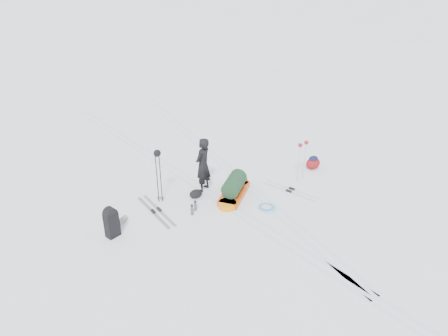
% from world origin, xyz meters
% --- Properties ---
extents(ground, '(200.00, 200.00, 0.00)m').
position_xyz_m(ground, '(0.00, 0.00, 0.00)').
color(ground, white).
rests_on(ground, ground).
extents(snow_hill_backdrop, '(359.50, 192.00, 162.45)m').
position_xyz_m(snow_hill_backdrop, '(62.69, 84.02, -69.02)').
color(snow_hill_backdrop, white).
rests_on(snow_hill_backdrop, ground).
extents(ski_tracks, '(3.38, 17.97, 0.01)m').
position_xyz_m(ski_tracks, '(0.61, 0.88, 0.00)').
color(ski_tracks, silver).
rests_on(ski_tracks, ground).
extents(skier, '(0.69, 0.59, 1.61)m').
position_xyz_m(skier, '(-0.04, 0.69, 0.81)').
color(skier, black).
rests_on(skier, ground).
extents(pulk_sled, '(1.66, 1.38, 0.65)m').
position_xyz_m(pulk_sled, '(0.46, -0.12, 0.25)').
color(pulk_sled, '#C4410B').
rests_on(pulk_sled, ground).
extents(expedition_rucksack, '(0.77, 0.68, 0.80)m').
position_xyz_m(expedition_rucksack, '(-2.98, 0.20, 0.37)').
color(expedition_rucksack, black).
rests_on(expedition_rucksack, ground).
extents(ski_poles_black, '(0.21, 0.19, 1.56)m').
position_xyz_m(ski_poles_black, '(-1.33, 0.87, 1.28)').
color(ski_poles_black, black).
rests_on(ski_poles_black, ground).
extents(ski_poles_silver, '(0.40, 0.15, 1.24)m').
position_xyz_m(ski_poles_silver, '(2.63, -0.52, 1.04)').
color(ski_poles_silver, silver).
rests_on(ski_poles_silver, ground).
extents(touring_skis_grey, '(0.30, 1.77, 0.06)m').
position_xyz_m(touring_skis_grey, '(-1.68, 0.48, 0.01)').
color(touring_skis_grey, '#9B9DA3').
rests_on(touring_skis_grey, ground).
extents(touring_skis_white, '(0.71, 1.70, 0.06)m').
position_xyz_m(touring_skis_white, '(1.94, -0.83, 0.01)').
color(touring_skis_white, '#B9BBC0').
rests_on(touring_skis_white, ground).
extents(rope_coil, '(0.49, 0.49, 0.06)m').
position_xyz_m(rope_coil, '(0.80, -1.12, 0.03)').
color(rope_coil, '#63CCF0').
rests_on(rope_coil, ground).
extents(small_daypack, '(0.61, 0.58, 0.42)m').
position_xyz_m(small_daypack, '(3.47, -0.23, 0.20)').
color(small_daypack, maroon).
rests_on(small_daypack, ground).
extents(thermos_pair, '(0.28, 0.22, 0.30)m').
position_xyz_m(thermos_pair, '(-0.89, -0.14, 0.14)').
color(thermos_pair, '#505257').
rests_on(thermos_pair, ground).
extents(stuff_sack, '(0.38, 0.29, 0.23)m').
position_xyz_m(stuff_sack, '(-0.44, 0.47, 0.12)').
color(stuff_sack, black).
rests_on(stuff_sack, ground).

